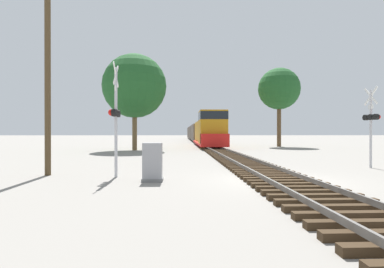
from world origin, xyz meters
TOP-DOWN VIEW (x-y plane):
  - ground_plane at (0.00, 0.00)m, footprint 400.00×400.00m
  - rail_track_bed at (0.00, -0.00)m, footprint 2.60×160.00m
  - freight_train at (0.00, 50.60)m, footprint 3.01×64.67m
  - crossing_signal_near at (-6.26, 1.06)m, footprint 0.32×1.00m
  - crossing_signal_far at (6.15, 3.74)m, footprint 0.42×1.01m
  - relay_cabinet at (-4.65, -0.01)m, footprint 0.77×0.65m
  - utility_pole at (-9.22, 1.69)m, footprint 1.80×0.25m
  - tree_far_right at (-8.33, 19.83)m, footprint 6.55×6.55m
  - tree_mid_background at (9.18, 27.11)m, footprint 5.37×5.37m

SIDE VIEW (x-z plane):
  - ground_plane at x=0.00m, z-range 0.00..0.00m
  - rail_track_bed at x=0.00m, z-range -0.02..0.29m
  - relay_cabinet at x=-4.65m, z-range -0.01..1.42m
  - freight_train at x=0.00m, z-range -0.34..3.94m
  - crossing_signal_far at x=6.15m, z-range 0.38..4.53m
  - crossing_signal_near at x=-6.26m, z-range 0.24..4.86m
  - utility_pole at x=-9.22m, z-range 0.18..9.78m
  - tree_far_right at x=-8.33m, z-range 1.65..11.55m
  - tree_mid_background at x=9.18m, z-range 2.37..12.56m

